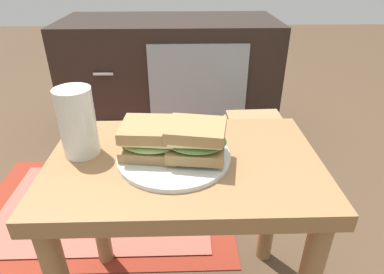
{
  "coord_description": "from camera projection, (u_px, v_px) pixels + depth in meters",
  "views": [
    {
      "loc": [
        0.0,
        -0.57,
        0.83
      ],
      "look_at": [
        0.02,
        0.0,
        0.51
      ],
      "focal_mm": 30.63,
      "sensor_mm": 36.0,
      "label": 1
    }
  ],
  "objects": [
    {
      "name": "side_table",
      "position": [
        183.0,
        193.0,
        0.72
      ],
      "size": [
        0.56,
        0.36,
        0.46
      ],
      "color": "olive",
      "rests_on": "ground"
    },
    {
      "name": "sandwich_front",
      "position": [
        150.0,
        139.0,
        0.66
      ],
      "size": [
        0.14,
        0.12,
        0.07
      ],
      "color": "#9E7A4C",
      "rests_on": "plate"
    },
    {
      "name": "sandwich_back",
      "position": [
        195.0,
        140.0,
        0.64
      ],
      "size": [
        0.13,
        0.12,
        0.07
      ],
      "color": "#9E7A4C",
      "rests_on": "plate"
    },
    {
      "name": "tv_cabinet",
      "position": [
        171.0,
        82.0,
        1.58
      ],
      "size": [
        0.96,
        0.46,
        0.58
      ],
      "color": "black",
      "rests_on": "ground"
    },
    {
      "name": "plate",
      "position": [
        172.0,
        157.0,
        0.67
      ],
      "size": [
        0.23,
        0.23,
        0.01
      ],
      "primitive_type": "cylinder",
      "color": "silver",
      "rests_on": "side_table"
    },
    {
      "name": "paper_bag",
      "position": [
        249.0,
        158.0,
        1.21
      ],
      "size": [
        0.2,
        0.13,
        0.34
      ],
      "color": "tan",
      "rests_on": "ground"
    },
    {
      "name": "area_rug",
      "position": [
        105.0,
        205.0,
        1.23
      ],
      "size": [
        0.92,
        0.61,
        0.01
      ],
      "color": "maroon",
      "rests_on": "ground"
    },
    {
      "name": "beer_glass",
      "position": [
        76.0,
        123.0,
        0.66
      ],
      "size": [
        0.07,
        0.07,
        0.14
      ],
      "color": "silver",
      "rests_on": "side_table"
    }
  ]
}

